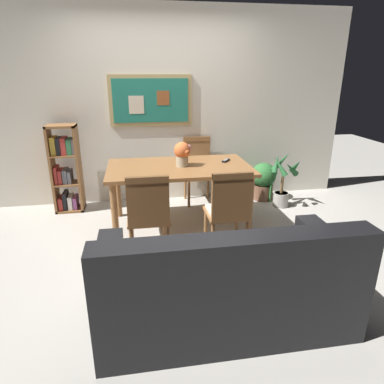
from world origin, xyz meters
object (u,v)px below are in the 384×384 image
at_px(potted_palm, 283,182).
at_px(flower_vase, 182,153).
at_px(dining_chair_near_right, 228,207).
at_px(dining_chair_far_right, 198,164).
at_px(potted_ivy, 263,180).
at_px(dining_chair_near_left, 148,212).
at_px(bookshelf, 66,169).
at_px(dining_table, 179,173).
at_px(leather_couch, 226,287).
at_px(tv_remote, 226,161).

bearing_deg(potted_palm, flower_vase, -164.79).
distance_m(dining_chair_near_right, dining_chair_far_right, 1.62).
bearing_deg(flower_vase, potted_ivy, 28.88).
height_order(dining_chair_near_left, dining_chair_far_right, same).
relative_size(dining_chair_near_right, dining_chair_near_left, 1.00).
bearing_deg(bookshelf, dining_chair_far_right, 2.73).
bearing_deg(dining_table, leather_couch, -86.57).
bearing_deg(dining_chair_near_left, potted_palm, 32.41).
bearing_deg(tv_remote, dining_table, -168.38).
xyz_separation_m(leather_couch, potted_palm, (1.36, 2.14, 0.04)).
height_order(dining_chair_near_right, potted_ivy, dining_chair_near_right).
relative_size(dining_chair_near_left, potted_palm, 1.20).
xyz_separation_m(dining_chair_near_left, flower_vase, (0.44, 0.80, 0.37)).
bearing_deg(flower_vase, dining_table, 167.58).
relative_size(dining_chair_far_right, potted_palm, 1.20).
bearing_deg(dining_table, dining_chair_far_right, 65.48).
bearing_deg(potted_palm, dining_chair_near_left, -147.59).
height_order(dining_table, tv_remote, tv_remote).
bearing_deg(dining_table, potted_ivy, 27.93).
height_order(dining_table, dining_chair_near_right, dining_chair_near_right).
height_order(dining_table, dining_chair_far_right, dining_chair_far_right).
bearing_deg(potted_ivy, potted_palm, -63.44).
xyz_separation_m(dining_chair_near_left, leather_couch, (0.50, -0.95, -0.22)).
bearing_deg(dining_table, flower_vase, -12.42).
bearing_deg(potted_palm, leather_couch, -122.56).
height_order(potted_ivy, flower_vase, flower_vase).
distance_m(leather_couch, potted_ivy, 2.73).
relative_size(dining_chair_near_left, dining_chair_far_right, 1.00).
bearing_deg(dining_chair_near_left, potted_ivy, 41.24).
xyz_separation_m(dining_table, potted_palm, (1.47, 0.38, -0.30)).
relative_size(dining_table, potted_palm, 2.15).
height_order(bookshelf, potted_palm, bookshelf).
relative_size(dining_chair_near_left, bookshelf, 0.79).
height_order(dining_chair_near_right, potted_palm, dining_chair_near_right).
height_order(dining_chair_near_left, leather_couch, dining_chair_near_left).
bearing_deg(bookshelf, dining_chair_near_left, -56.62).
height_order(potted_palm, flower_vase, flower_vase).
xyz_separation_m(leather_couch, bookshelf, (-1.51, 2.47, 0.26)).
relative_size(dining_chair_near_right, potted_ivy, 1.68).
height_order(dining_chair_near_left, tv_remote, dining_chair_near_left).
height_order(potted_ivy, potted_palm, potted_palm).
bearing_deg(dining_chair_near_right, potted_palm, 47.47).
distance_m(dining_chair_near_right, bookshelf, 2.34).
distance_m(dining_chair_far_right, potted_palm, 1.19).
distance_m(leather_couch, potted_palm, 2.53).
relative_size(bookshelf, potted_ivy, 2.11).
height_order(potted_ivy, tv_remote, tv_remote).
xyz_separation_m(dining_chair_near_right, bookshelf, (-1.77, 1.53, 0.03)).
bearing_deg(potted_ivy, dining_table, -152.07).
distance_m(dining_chair_far_right, leather_couch, 2.58).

